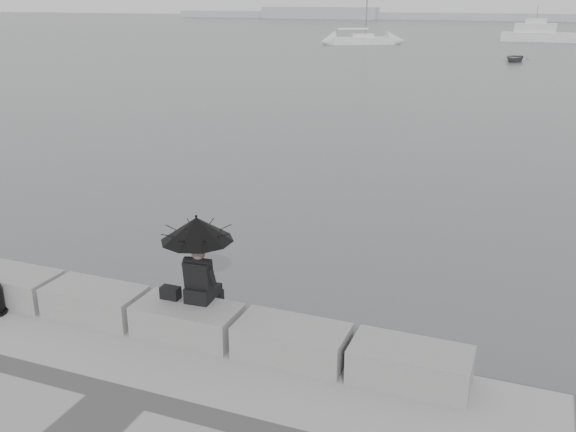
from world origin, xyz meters
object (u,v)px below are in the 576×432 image
at_px(motor_cruiser, 543,34).
at_px(dinghy, 515,58).
at_px(seated_person, 197,241).
at_px(sailboat_left, 362,40).

height_order(motor_cruiser, dinghy, motor_cruiser).
bearing_deg(dinghy, motor_cruiser, 92.88).
distance_m(motor_cruiser, dinghy, 28.41).
relative_size(seated_person, motor_cruiser, 0.14).
relative_size(motor_cruiser, dinghy, 3.08).
bearing_deg(dinghy, sailboat_left, 145.89).
bearing_deg(seated_person, dinghy, 84.28).
height_order(sailboat_left, motor_cruiser, sailboat_left).
bearing_deg(sailboat_left, dinghy, -69.34).
relative_size(seated_person, dinghy, 0.43).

